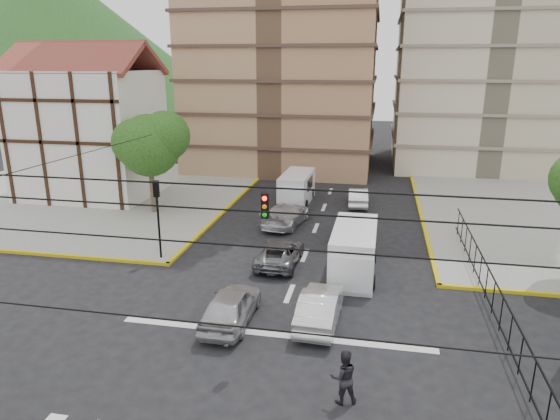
% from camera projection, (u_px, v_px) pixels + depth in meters
% --- Properties ---
extents(ground, '(160.00, 160.00, 0.00)m').
position_uv_depth(ground, '(267.00, 350.00, 19.14)').
color(ground, black).
rests_on(ground, ground).
extents(sidewalk_nw, '(26.00, 26.00, 0.15)m').
position_uv_depth(sidewalk_nw, '(85.00, 194.00, 41.63)').
color(sidewalk_nw, gray).
rests_on(sidewalk_nw, ground).
extents(stop_line, '(13.00, 0.40, 0.01)m').
position_uv_depth(stop_line, '(273.00, 334.00, 20.27)').
color(stop_line, silver).
rests_on(stop_line, ground).
extents(tudor_building, '(10.80, 8.05, 12.23)m').
position_uv_depth(tudor_building, '(90.00, 132.00, 39.97)').
color(tudor_building, silver).
rests_on(tudor_building, ground).
extents(distant_hill, '(70.00, 70.00, 28.00)m').
position_uv_depth(distant_hill, '(56.00, 43.00, 91.15)').
color(distant_hill, '#214918').
rests_on(distant_hill, ground).
extents(park_fence, '(0.10, 22.50, 1.66)m').
position_uv_depth(park_fence, '(491.00, 316.00, 21.71)').
color(park_fence, black).
rests_on(park_fence, ground).
extents(tree_tudor, '(5.39, 4.40, 7.43)m').
position_uv_depth(tree_tudor, '(150.00, 142.00, 34.91)').
color(tree_tudor, '#473828').
rests_on(tree_tudor, ground).
extents(traffic_light_nw, '(0.28, 0.22, 4.40)m').
position_uv_depth(traffic_light_nw, '(157.00, 206.00, 27.03)').
color(traffic_light_nw, black).
rests_on(traffic_light_nw, ground).
extents(traffic_light_hanging, '(18.00, 9.12, 0.92)m').
position_uv_depth(traffic_light_hanging, '(251.00, 220.00, 15.54)').
color(traffic_light_hanging, black).
rests_on(traffic_light_hanging, ground).
extents(van_right_lane, '(2.31, 5.55, 2.49)m').
position_uv_depth(van_right_lane, '(354.00, 254.00, 25.51)').
color(van_right_lane, silver).
rests_on(van_right_lane, ground).
extents(van_left_lane, '(2.22, 5.30, 2.36)m').
position_uv_depth(van_left_lane, '(296.00, 189.00, 38.69)').
color(van_left_lane, silver).
rests_on(van_left_lane, ground).
extents(car_silver_front_left, '(1.84, 4.52, 1.54)m').
position_uv_depth(car_silver_front_left, '(231.00, 306.00, 21.03)').
color(car_silver_front_left, '#ADADB1').
rests_on(car_silver_front_left, ground).
extents(car_white_front_right, '(1.73, 4.54, 1.48)m').
position_uv_depth(car_white_front_right, '(320.00, 307.00, 21.01)').
color(car_white_front_right, silver).
rests_on(car_white_front_right, ground).
extents(car_grey_mid_left, '(2.20, 4.64, 1.28)m').
position_uv_depth(car_grey_mid_left, '(280.00, 253.00, 27.22)').
color(car_grey_mid_left, slate).
rests_on(car_grey_mid_left, ground).
extents(car_silver_rear_left, '(2.99, 5.52, 1.52)m').
position_uv_depth(car_silver_rear_left, '(286.00, 214.00, 33.68)').
color(car_silver_rear_left, silver).
rests_on(car_silver_rear_left, ground).
extents(car_darkgrey_mid_right, '(1.93, 4.04, 1.33)m').
position_uv_depth(car_darkgrey_mid_right, '(347.00, 228.00, 31.17)').
color(car_darkgrey_mid_right, '#2A2A2D').
rests_on(car_darkgrey_mid_right, ground).
extents(car_white_rear_right, '(1.71, 4.22, 1.36)m').
position_uv_depth(car_white_rear_right, '(358.00, 197.00, 38.33)').
color(car_white_rear_right, white).
rests_on(car_white_rear_right, ground).
extents(pedestrian_crosswalk, '(1.07, 0.94, 1.86)m').
position_uv_depth(pedestrian_crosswalk, '(344.00, 377.00, 16.00)').
color(pedestrian_crosswalk, black).
rests_on(pedestrian_crosswalk, ground).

